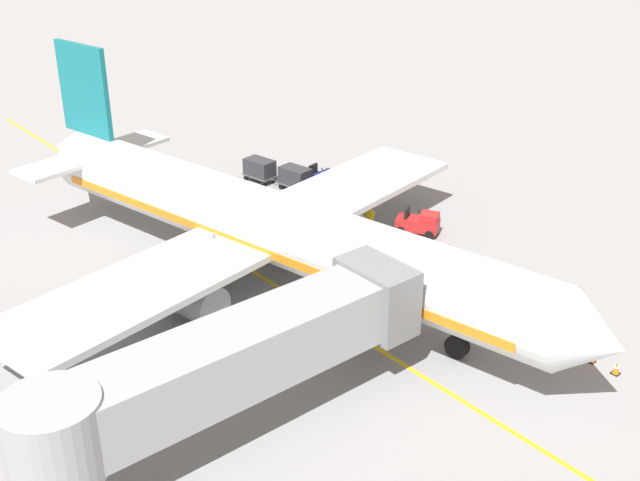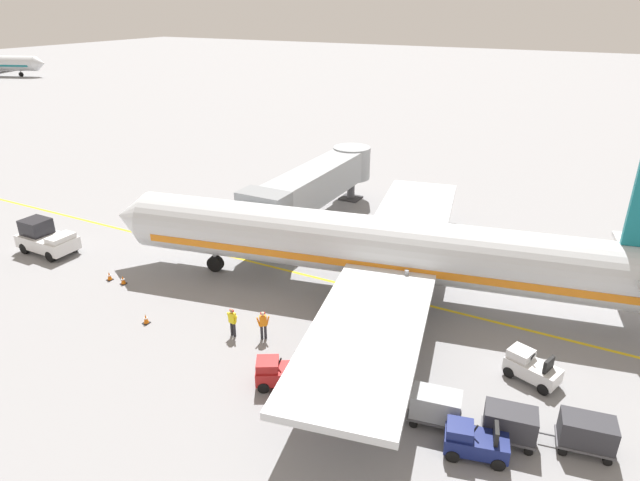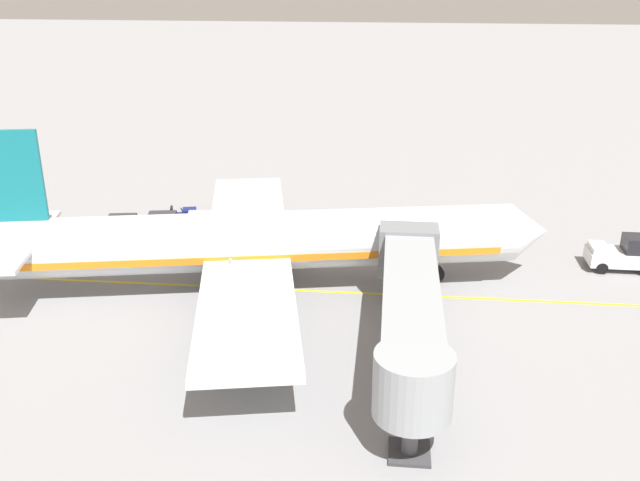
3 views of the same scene
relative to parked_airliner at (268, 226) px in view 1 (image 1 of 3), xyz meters
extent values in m
plane|color=gray|center=(0.10, 2.14, -3.19)|extent=(400.00, 400.00, 0.00)
cube|color=gold|center=(0.10, 2.14, -3.18)|extent=(0.24, 80.00, 0.01)
cylinder|color=silver|center=(-0.05, 0.27, 0.10)|extent=(9.77, 32.12, 3.70)
cube|color=orange|center=(-0.05, 0.27, -0.36)|extent=(9.32, 29.61, 0.44)
cone|color=silver|center=(-3.35, 17.15, 0.10)|extent=(4.02, 3.05, 3.63)
cone|color=silver|center=(3.29, -16.81, 0.40)|extent=(3.62, 3.35, 3.14)
cube|color=black|center=(-3.01, 15.38, 0.75)|extent=(2.93, 1.61, 0.60)
cube|color=silver|center=(0.14, -0.71, -0.55)|extent=(30.44, 10.86, 0.36)
cylinder|color=gray|center=(-5.41, -0.98, -1.80)|extent=(2.58, 3.52, 2.00)
cylinder|color=gray|center=(5.38, 1.13, -1.80)|extent=(2.58, 3.52, 2.00)
cube|color=#14707A|center=(2.83, -14.45, 4.70)|extent=(1.16, 4.38, 5.50)
cube|color=silver|center=(2.79, -14.26, 0.65)|extent=(10.31, 4.47, 0.24)
cylinder|color=black|center=(-2.20, 11.26, -2.64)|extent=(0.65, 1.17, 1.10)
cylinder|color=gray|center=(-2.20, 11.26, -1.09)|extent=(0.24, 0.24, 2.00)
cylinder|color=black|center=(-1.93, -2.14, -2.64)|extent=(0.65, 1.17, 1.10)
cylinder|color=gray|center=(-1.93, -2.14, -1.09)|extent=(0.24, 0.24, 2.00)
cylinder|color=black|center=(2.59, -1.25, -2.64)|extent=(0.65, 1.17, 1.10)
cylinder|color=gray|center=(2.59, -1.25, -1.09)|extent=(0.24, 0.24, 2.00)
cube|color=#93999E|center=(7.86, 9.30, 0.30)|extent=(15.19, 2.80, 2.60)
cube|color=slate|center=(1.07, 9.30, 0.30)|extent=(2.00, 3.50, 2.99)
cylinder|color=#93999E|center=(15.46, 9.30, 0.30)|extent=(3.36, 3.36, 2.86)
cube|color=navy|center=(-10.48, -8.24, -2.56)|extent=(1.75, 2.71, 0.70)
cube|color=navy|center=(-10.64, -7.57, -1.99)|extent=(1.24, 1.26, 0.44)
cube|color=black|center=(-10.32, -8.91, -1.89)|extent=(0.85, 0.35, 0.64)
cylinder|color=black|center=(-10.51, -8.12, -1.91)|extent=(0.14, 0.27, 0.54)
cylinder|color=black|center=(-11.21, -7.52, -2.91)|extent=(0.33, 0.59, 0.56)
cylinder|color=black|center=(-10.16, -7.26, -2.91)|extent=(0.33, 0.59, 0.56)
cylinder|color=black|center=(-10.80, -9.22, -2.91)|extent=(0.33, 0.59, 0.56)
cylinder|color=black|center=(-9.75, -8.96, -2.91)|extent=(0.33, 0.59, 0.56)
cube|color=#B21E1E|center=(-10.33, 0.95, -2.56)|extent=(2.28, 2.77, 0.70)
cube|color=#B21E1E|center=(-10.67, 1.55, -1.99)|extent=(1.40, 1.42, 0.44)
cube|color=black|center=(-9.99, 0.35, -1.89)|extent=(0.81, 0.55, 0.64)
cylinder|color=black|center=(-10.39, 1.06, -1.91)|extent=(0.20, 0.27, 0.54)
cylinder|color=black|center=(-11.23, 1.45, -2.91)|extent=(0.45, 0.59, 0.56)
cylinder|color=black|center=(-10.29, 1.98, -2.91)|extent=(0.45, 0.59, 0.56)
cylinder|color=black|center=(-10.37, -0.07, -2.91)|extent=(0.45, 0.59, 0.56)
cylinder|color=black|center=(-9.43, 0.46, -2.91)|extent=(0.45, 0.59, 0.56)
cube|color=silver|center=(-4.44, -9.54, -2.56)|extent=(1.96, 2.76, 0.70)
cube|color=silver|center=(-4.21, -8.89, -1.99)|extent=(1.31, 1.33, 0.44)
cube|color=black|center=(-4.67, -10.19, -1.89)|extent=(0.85, 0.43, 0.64)
cylinder|color=black|center=(-4.40, -9.42, -1.91)|extent=(0.16, 0.27, 0.54)
cylinder|color=black|center=(-4.66, -8.54, -2.91)|extent=(0.37, 0.59, 0.56)
cylinder|color=black|center=(-3.64, -8.90, -2.91)|extent=(0.37, 0.59, 0.56)
cylinder|color=black|center=(-5.24, -10.19, -2.91)|extent=(0.37, 0.59, 0.56)
cylinder|color=black|center=(-4.22, -10.55, -2.91)|extent=(0.37, 0.59, 0.56)
cube|color=#4C4C51|center=(-9.46, -6.25, -2.77)|extent=(1.65, 2.38, 0.12)
cube|color=#999EA3|center=(-9.46, -6.25, -2.16)|extent=(1.56, 2.27, 1.10)
cylinder|color=#4C4C51|center=(-9.70, -4.82, -2.78)|extent=(0.18, 0.70, 0.07)
cylinder|color=black|center=(-10.14, -5.52, -3.01)|extent=(0.18, 0.37, 0.36)
cylinder|color=black|center=(-9.05, -5.34, -3.01)|extent=(0.18, 0.37, 0.36)
cylinder|color=black|center=(-9.87, -7.15, -3.01)|extent=(0.18, 0.37, 0.36)
cylinder|color=black|center=(-8.78, -6.97, -3.01)|extent=(0.18, 0.37, 0.36)
cube|color=#4C4C51|center=(-9.04, -9.25, -2.77)|extent=(1.65, 2.38, 0.12)
cube|color=#2D2D33|center=(-9.04, -9.25, -2.16)|extent=(1.56, 2.27, 1.10)
cylinder|color=#4C4C51|center=(-9.28, -7.82, -2.78)|extent=(0.18, 0.70, 0.07)
cylinder|color=black|center=(-9.72, -8.53, -3.01)|extent=(0.18, 0.37, 0.36)
cylinder|color=black|center=(-8.63, -8.35, -3.01)|extent=(0.18, 0.37, 0.36)
cylinder|color=black|center=(-9.45, -10.16, -3.01)|extent=(0.18, 0.37, 0.36)
cylinder|color=black|center=(-8.36, -9.98, -3.01)|extent=(0.18, 0.37, 0.36)
cube|color=#4C4C51|center=(-8.14, -12.10, -2.77)|extent=(1.65, 2.38, 0.12)
cube|color=#2D2D33|center=(-8.14, -12.10, -2.16)|extent=(1.56, 2.27, 1.10)
cylinder|color=#4C4C51|center=(-8.38, -10.67, -2.78)|extent=(0.18, 0.70, 0.07)
cylinder|color=black|center=(-8.82, -11.38, -3.01)|extent=(0.18, 0.37, 0.36)
cylinder|color=black|center=(-7.73, -11.20, -3.01)|extent=(0.18, 0.37, 0.36)
cylinder|color=black|center=(-8.55, -13.01, -3.01)|extent=(0.18, 0.37, 0.36)
cylinder|color=black|center=(-7.46, -12.83, -3.01)|extent=(0.18, 0.37, 0.36)
cylinder|color=#232328|center=(-7.44, 3.81, -2.76)|extent=(0.15, 0.15, 0.85)
cylinder|color=#232328|center=(-7.57, 3.96, -2.76)|extent=(0.15, 0.15, 0.85)
cube|color=orange|center=(-7.51, 3.88, -2.04)|extent=(0.43, 0.44, 0.60)
cylinder|color=orange|center=(-7.34, 3.69, -2.09)|extent=(0.21, 0.23, 0.57)
cylinder|color=orange|center=(-7.67, 4.07, -2.09)|extent=(0.21, 0.23, 0.57)
sphere|color=beige|center=(-7.51, 3.88, -1.61)|extent=(0.22, 0.22, 0.22)
cube|color=red|center=(-7.51, 3.88, -1.59)|extent=(0.23, 0.25, 0.10)
cylinder|color=#232328|center=(-8.05, 5.42, -2.76)|extent=(0.15, 0.15, 0.85)
cylinder|color=#232328|center=(-8.04, 5.62, -2.76)|extent=(0.15, 0.15, 0.85)
cube|color=yellow|center=(-8.04, 5.52, -2.04)|extent=(0.27, 0.40, 0.60)
cylinder|color=yellow|center=(-8.07, 5.27, -2.09)|extent=(0.11, 0.23, 0.57)
cylinder|color=yellow|center=(-8.02, 5.77, -2.09)|extent=(0.11, 0.23, 0.57)
sphere|color=#997051|center=(-8.04, 5.52, -1.61)|extent=(0.22, 0.22, 0.22)
cube|color=red|center=(-8.04, 5.52, -1.59)|extent=(0.10, 0.27, 0.10)
cylinder|color=#232328|center=(-8.31, -0.95, -2.76)|extent=(0.15, 0.15, 0.85)
cylinder|color=#232328|center=(-8.22, -1.12, -2.76)|extent=(0.15, 0.15, 0.85)
cube|color=yellow|center=(-8.27, -1.04, -2.04)|extent=(0.39, 0.45, 0.60)
cylinder|color=yellow|center=(-8.38, -0.81, -2.09)|extent=(0.18, 0.24, 0.57)
cylinder|color=yellow|center=(-8.15, -1.26, -2.09)|extent=(0.18, 0.24, 0.57)
sphere|color=tan|center=(-8.27, -1.04, -1.61)|extent=(0.22, 0.22, 0.22)
cube|color=red|center=(-8.27, -1.04, -1.59)|extent=(0.19, 0.27, 0.10)
cube|color=black|center=(-6.53, 15.42, -3.17)|extent=(0.36, 0.36, 0.04)
cone|color=orange|center=(-6.53, 15.42, -2.87)|extent=(0.30, 0.30, 0.55)
cylinder|color=white|center=(-6.53, 15.42, -2.84)|extent=(0.21, 0.21, 0.06)
cube|color=black|center=(-6.55, 16.63, -3.17)|extent=(0.36, 0.36, 0.04)
cone|color=orange|center=(-6.55, 16.63, -2.87)|extent=(0.30, 0.30, 0.55)
cylinder|color=white|center=(-6.55, 16.63, -2.84)|extent=(0.21, 0.21, 0.06)
cube|color=black|center=(-9.35, 10.68, -3.17)|extent=(0.36, 0.36, 0.04)
cone|color=orange|center=(-9.35, 10.68, -2.87)|extent=(0.30, 0.30, 0.55)
cylinder|color=white|center=(-9.35, 10.68, -2.84)|extent=(0.21, 0.21, 0.06)
camera|label=1|loc=(22.02, 30.70, 17.29)|focal=44.96mm
camera|label=2|loc=(-28.02, -10.41, 13.67)|focal=30.36mm
camera|label=3|loc=(40.34, 7.99, 16.62)|focal=39.57mm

